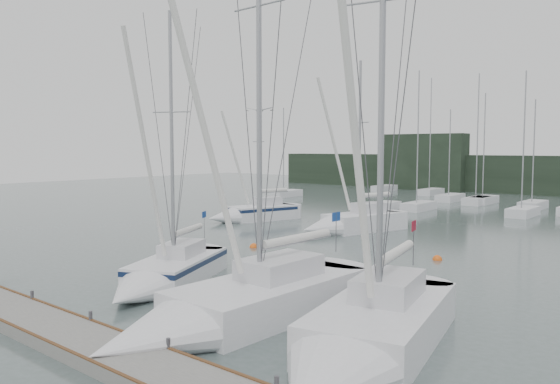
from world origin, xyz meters
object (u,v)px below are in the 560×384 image
Objects in this scene: sailboat_near_center at (220,312)px; buoy_c at (254,247)px; sailboat_near_left at (161,276)px; sailboat_near_right at (360,344)px; sailboat_mid_a at (249,214)px; sailboat_mid_b at (346,224)px; buoy_b at (437,260)px.

sailboat_near_center reaches higher than buoy_c.
sailboat_near_right is at bearing -33.35° from sailboat_near_left.
sailboat_near_left is at bearing -70.30° from buoy_c.
sailboat_near_left is 21.87m from sailboat_mid_a.
sailboat_near_center reaches higher than sailboat_mid_b.
sailboat_mid_a is (-11.91, 18.34, 0.07)m from sailboat_near_left.
sailboat_mid_b is 8.73m from buoy_c.
sailboat_near_right reaches higher than buoy_b.
buoy_b is at bearing 1.38° from sailboat_mid_a.
sailboat_near_left reaches higher than buoy_b.
sailboat_mid_a reaches higher than buoy_c.
sailboat_mid_a is 20.94× the size of buoy_b.
buoy_b is at bearing 38.94° from sailboat_near_left.
sailboat_mid_a is 19.27m from buoy_b.
sailboat_mid_a is 12.08m from buoy_c.
buoy_c is (-10.17, -3.61, 0.00)m from buoy_b.
sailboat_near_left is at bearing -65.90° from sailboat_mid_b.
sailboat_mid_b is at bearing 82.52° from buoy_c.
sailboat_mid_a is 9.57m from sailboat_mid_b.
sailboat_near_left is 14.91m from buoy_b.
sailboat_near_left is at bearing -40.52° from sailboat_mid_a.
sailboat_near_left is 0.99× the size of sailboat_mid_b.
sailboat_mid_b is 10.35m from buoy_b.
buoy_b is at bearing 93.97° from sailboat_near_right.
sailboat_mid_b reaches higher than buoy_c.
sailboat_near_right is 24.09m from sailboat_mid_b.
buoy_c is (8.43, -8.63, -0.59)m from sailboat_mid_a.
sailboat_near_right is 33.50× the size of buoy_b.
sailboat_mid_b is (-2.34, 18.34, 0.08)m from sailboat_near_left.
sailboat_mid_b reaches higher than sailboat_near_left.
sailboat_mid_b reaches higher than sailboat_mid_a.
sailboat_near_left is 6.23m from sailboat_near_center.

